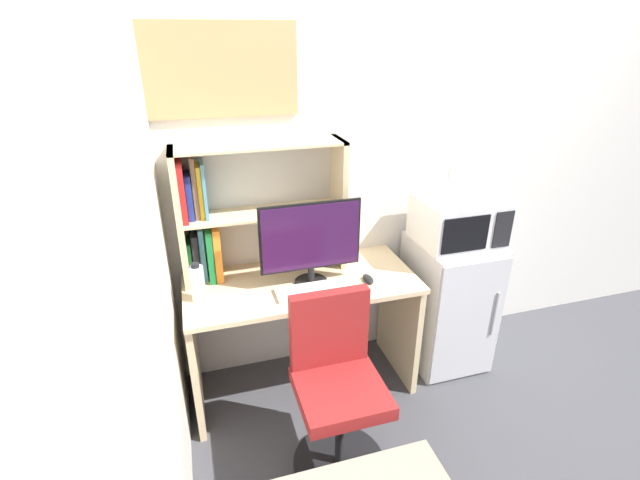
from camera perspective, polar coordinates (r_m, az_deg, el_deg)
wall_back at (r=3.15m, az=19.91°, el=10.05°), size 6.40×0.04×2.60m
wall_left at (r=1.12m, az=-23.07°, el=-17.68°), size 0.04×4.40×2.60m
desk at (r=2.67m, az=-2.27°, el=-9.37°), size 1.29×0.59×0.76m
hutch_bookshelf at (r=2.50m, az=-10.65°, el=3.47°), size 0.91×0.24×0.74m
monitor at (r=2.40m, az=-1.18°, el=-0.03°), size 0.55×0.18×0.47m
keyboard at (r=2.43m, az=-1.02°, el=-6.36°), size 0.39×0.14×0.02m
computer_mouse at (r=2.55m, az=6.08°, el=-4.89°), size 0.05×0.11×0.03m
water_bottle at (r=2.41m, az=-15.18°, el=-5.25°), size 0.07×0.07×0.21m
mini_fridge at (r=3.08m, az=15.70°, el=-7.46°), size 0.47×0.53×0.86m
microwave at (r=2.83m, az=16.98°, el=2.35°), size 0.48×0.39×0.28m
desk_fan at (r=2.72m, az=17.06°, el=7.33°), size 0.15×0.11×0.23m
desk_chair at (r=2.31m, az=2.11°, el=-18.97°), size 0.46×0.46×0.93m
wall_corkboard at (r=2.44m, az=-12.71°, el=20.13°), size 0.80×0.02×0.45m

